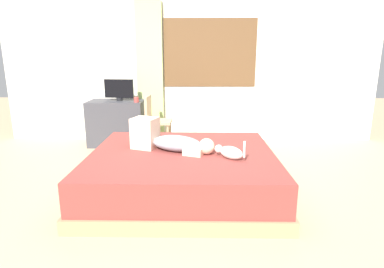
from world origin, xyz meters
TOP-DOWN VIEW (x-y plane):
  - ground_plane at (0.00, 0.00)m, footprint 16.00×16.00m
  - back_wall_with_window at (0.01, 2.49)m, footprint 6.40×0.14m
  - bed at (-0.03, 0.17)m, footprint 2.01×1.83m
  - person_lying at (-0.19, 0.24)m, footprint 0.93×0.52m
  - cat at (0.45, -0.05)m, footprint 0.30×0.27m
  - desk at (-1.22, 2.09)m, footprint 0.90×0.56m
  - tv_monitor at (-1.15, 2.09)m, footprint 0.48×0.10m
  - cup at (-0.85, 1.94)m, footprint 0.08×0.08m
  - chair_by_desk at (-0.54, 1.77)m, footprint 0.39×0.39m
  - curtain_left at (-0.68, 2.37)m, footprint 0.44×0.06m

SIDE VIEW (x-z plane):
  - ground_plane at x=0.00m, z-range 0.00..0.00m
  - bed at x=-0.03m, z-range 0.00..0.46m
  - desk at x=-1.22m, z-range 0.00..0.74m
  - chair_by_desk at x=-0.54m, z-range 0.08..0.94m
  - cat at x=0.45m, z-range 0.43..0.64m
  - person_lying at x=-0.19m, z-range 0.41..0.75m
  - cup at x=-0.85m, z-range 0.74..0.82m
  - tv_monitor at x=-1.15m, z-range 0.75..1.10m
  - curtain_left at x=-0.68m, z-range 0.00..2.35m
  - back_wall_with_window at x=0.01m, z-range 0.00..2.90m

